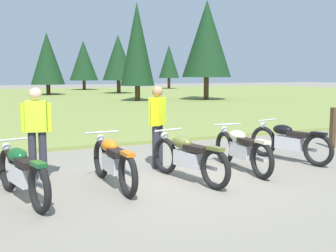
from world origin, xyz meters
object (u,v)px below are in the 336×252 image
object	(u,v)px
motorcycle_british_green	(22,173)
trail_marker_post	(333,128)
motorcycle_cream	(242,149)
motorcycle_olive	(188,157)
motorcycle_black	(289,141)
rider_near_row_end	(37,128)
rider_checking_bike	(158,122)
motorcycle_orange	(113,161)

from	to	relation	value
motorcycle_british_green	trail_marker_post	xyz separation A→B (m)	(7.75, 1.38, 0.09)
motorcycle_cream	trail_marker_post	bearing A→B (deg)	17.18
motorcycle_cream	trail_marker_post	xyz separation A→B (m)	(3.60, 1.11, 0.09)
motorcycle_olive	motorcycle_cream	xyz separation A→B (m)	(1.33, 0.26, 0.00)
motorcycle_cream	motorcycle_black	xyz separation A→B (m)	(1.47, 0.33, 0.00)
motorcycle_olive	trail_marker_post	size ratio (longest dim) A/B	1.97
motorcycle_british_green	trail_marker_post	size ratio (longest dim) A/B	1.96
rider_near_row_end	motorcycle_olive	bearing A→B (deg)	-26.49
motorcycle_black	rider_checking_bike	bearing A→B (deg)	167.76
motorcycle_british_green	motorcycle_black	world-z (taller)	same
motorcycle_cream	rider_checking_bike	bearing A→B (deg)	145.81
motorcycle_cream	motorcycle_black	bearing A→B (deg)	12.56
motorcycle_british_green	motorcycle_black	bearing A→B (deg)	6.03
rider_checking_bike	motorcycle_cream	bearing A→B (deg)	-34.19
motorcycle_orange	trail_marker_post	size ratio (longest dim) A/B	2.00
motorcycle_cream	motorcycle_black	world-z (taller)	same
motorcycle_orange	trail_marker_post	world-z (taller)	trail_marker_post
rider_near_row_end	rider_checking_bike	distance (m)	2.36
trail_marker_post	rider_checking_bike	bearing A→B (deg)	-178.16
motorcycle_orange	motorcycle_british_green	bearing A→B (deg)	-171.94
motorcycle_cream	rider_near_row_end	distance (m)	3.91
motorcycle_black	trail_marker_post	world-z (taller)	trail_marker_post
motorcycle_orange	motorcycle_black	world-z (taller)	same
motorcycle_olive	rider_near_row_end	bearing A→B (deg)	153.51
rider_near_row_end	motorcycle_black	bearing A→B (deg)	-6.83
motorcycle_british_green	rider_near_row_end	xyz separation A→B (m)	(0.39, 1.22, 0.51)
motorcycle_orange	motorcycle_black	bearing A→B (deg)	5.30
motorcycle_black	rider_near_row_end	world-z (taller)	rider_near_row_end
motorcycle_cream	trail_marker_post	world-z (taller)	trail_marker_post
motorcycle_cream	rider_near_row_end	bearing A→B (deg)	165.75
motorcycle_orange	motorcycle_black	distance (m)	4.15
motorcycle_british_green	motorcycle_black	xyz separation A→B (m)	(5.62, 0.59, 0.00)
motorcycle_british_green	trail_marker_post	distance (m)	7.87
rider_near_row_end	rider_checking_bike	xyz separation A→B (m)	(2.36, -0.00, 0.00)
motorcycle_black	trail_marker_post	bearing A→B (deg)	20.26
motorcycle_orange	motorcycle_olive	size ratio (longest dim) A/B	1.01
motorcycle_olive	trail_marker_post	distance (m)	5.12
motorcycle_cream	rider_near_row_end	xyz separation A→B (m)	(-3.76, 0.95, 0.51)
motorcycle_cream	rider_checking_bike	distance (m)	1.77
motorcycle_orange	rider_near_row_end	distance (m)	1.58
motorcycle_british_green	motorcycle_olive	bearing A→B (deg)	0.20
motorcycle_british_green	motorcycle_orange	distance (m)	1.50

